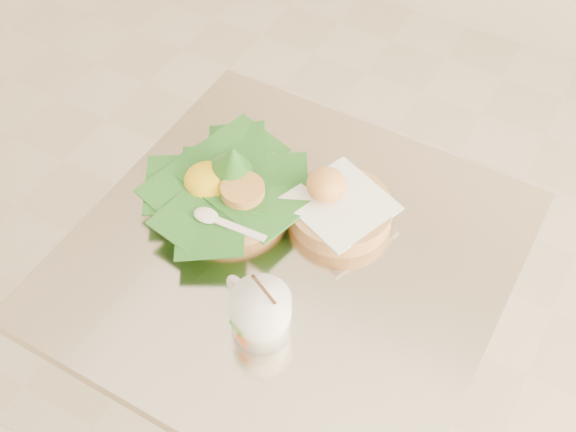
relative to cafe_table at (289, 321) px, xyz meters
The scene contains 5 objects.
floor 0.57m from the cafe_table, behind, with size 3.60×3.60×0.00m, color beige.
cafe_table is the anchor object (origin of this frame).
rice_basket 0.31m from the cafe_table, 162.20° to the left, with size 0.28×0.28×0.14m.
bread_basket 0.27m from the cafe_table, 72.76° to the left, with size 0.20×0.20×0.09m.
coffee_mug 0.30m from the cafe_table, 78.02° to the right, with size 0.13×0.10×0.16m.
Camera 1 is at (0.56, -0.62, 1.72)m, focal length 45.00 mm.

